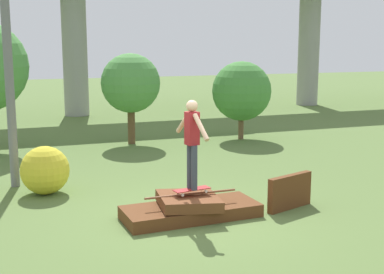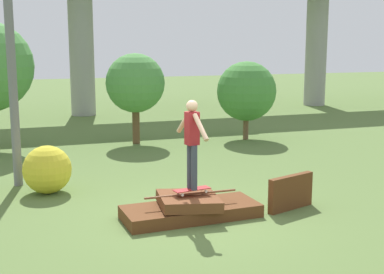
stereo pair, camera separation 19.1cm
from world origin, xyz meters
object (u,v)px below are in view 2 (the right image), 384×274
skateboard (192,190)px  skater (192,138)px  bush_yellow_flowering (47,170)px  tree_behind_left (135,83)px  tree_behind_right (246,91)px

skateboard → skater: 1.00m
bush_yellow_flowering → tree_behind_left: bearing=58.1°
skater → tree_behind_right: (4.46, 7.31, 0.10)m
skateboard → bush_yellow_flowering: 3.64m
skater → skateboard: bearing=166.0°
tree_behind_right → bush_yellow_flowering: bearing=-146.2°
skateboard → tree_behind_left: (0.71, 7.78, 1.42)m
tree_behind_right → bush_yellow_flowering: (-6.94, -4.65, -1.12)m
skater → tree_behind_right: size_ratio=0.63×
tree_behind_left → skateboard: bearing=-95.2°
tree_behind_left → tree_behind_right: size_ratio=1.11×
skater → bush_yellow_flowering: 3.78m
tree_behind_right → bush_yellow_flowering: 8.43m
skateboard → bush_yellow_flowering: size_ratio=0.70×
skateboard → tree_behind_right: (4.46, 7.31, 1.09)m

